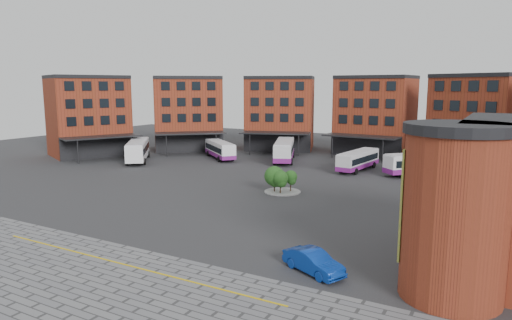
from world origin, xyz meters
The scene contains 12 objects.
ground centered at (0.00, 0.00, 0.00)m, with size 160.00×160.00×0.00m, color #28282B.
paving_zone centered at (2.00, -22.00, 0.01)m, with size 50.00×22.00×0.02m, color slate.
yellow_line centered at (2.00, -14.00, 0.03)m, with size 26.00×0.15×0.02m, color gold.
main_building centered at (-4.77, 38.25, 7.23)m, with size 94.14×42.48×14.60m.
tree_island centered at (1.78, 11.48, 1.73)m, with size 4.40×4.40×3.21m.
bus_a centered at (-29.61, 20.70, 2.07)m, with size 9.81×11.49×3.50m.
bus_b centered at (-18.93, 29.82, 1.64)m, with size 9.87×8.78×3.03m.
bus_c centered at (-7.83, 32.91, 1.91)m, with size 7.39×12.64×3.52m.
bus_d centered at (5.72, 30.56, 1.61)m, with size 3.70×10.76×2.97m.
bus_e centered at (14.91, 31.22, 1.74)m, with size 9.75×10.12×3.22m.
bus_f centered at (24.75, 23.39, 1.77)m, with size 7.57×11.56×3.27m.
blue_car centered at (14.39, -8.66, 0.79)m, with size 1.67×4.80×1.58m, color #0B3094.
Camera 1 is at (25.46, -36.57, 12.73)m, focal length 32.00 mm.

